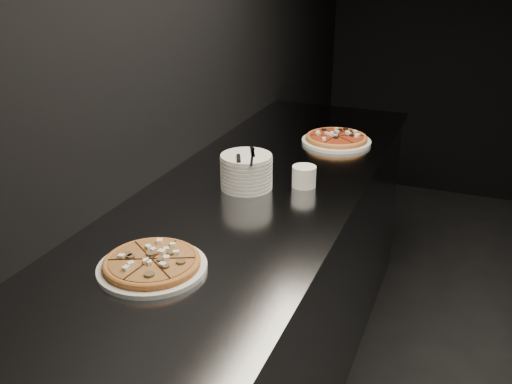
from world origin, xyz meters
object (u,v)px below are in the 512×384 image
at_px(plate_stack, 246,171).
at_px(cutlery, 247,156).
at_px(ramekin, 304,176).
at_px(pizza_mushroom, 152,264).
at_px(pizza_tomato, 336,139).
at_px(counter, 256,294).

relative_size(plate_stack, cutlery, 0.94).
bearing_deg(plate_stack, ramekin, 24.65).
bearing_deg(ramekin, pizza_mushroom, -105.83).
distance_m(pizza_tomato, plate_stack, 0.64).
distance_m(counter, plate_stack, 0.52).
relative_size(counter, plate_stack, 13.35).
bearing_deg(pizza_mushroom, pizza_tomato, 81.46).
relative_size(plate_stack, ramekin, 2.11).
relative_size(pizza_mushroom, ramekin, 3.99).
xyz_separation_m(plate_stack, cutlery, (0.01, -0.01, 0.06)).
bearing_deg(pizza_mushroom, ramekin, 74.17).
xyz_separation_m(pizza_tomato, ramekin, (0.02, -0.53, 0.02)).
xyz_separation_m(counter, plate_stack, (-0.03, -0.02, 0.52)).
relative_size(counter, ramekin, 28.18).
distance_m(counter, ramekin, 0.53).
xyz_separation_m(counter, pizza_tomato, (0.14, 0.60, 0.48)).
bearing_deg(plate_stack, cutlery, -62.38).
xyz_separation_m(pizza_tomato, plate_stack, (-0.17, -0.62, 0.04)).
xyz_separation_m(counter, ramekin, (0.16, 0.07, 0.50)).
bearing_deg(pizza_mushroom, plate_stack, 88.85).
relative_size(counter, cutlery, 12.61).
height_order(pizza_mushroom, cutlery, cutlery).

